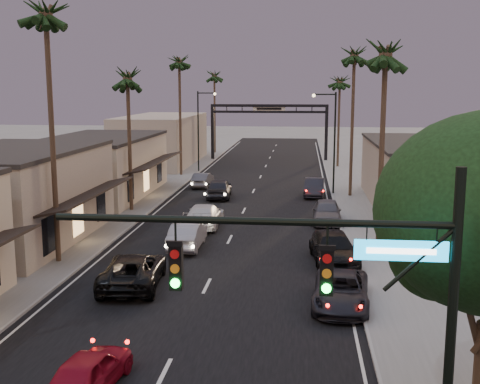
% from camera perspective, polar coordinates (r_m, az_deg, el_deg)
% --- Properties ---
extents(ground, '(200.00, 200.00, 0.00)m').
position_cam_1_polar(ground, '(49.31, 0.71, -1.09)').
color(ground, slate).
rests_on(ground, ground).
extents(road, '(14.00, 120.00, 0.02)m').
position_cam_1_polar(road, '(54.21, 1.20, -0.09)').
color(road, black).
rests_on(road, ground).
extents(sidewalk_left, '(5.00, 92.00, 0.12)m').
position_cam_1_polar(sidewalk_left, '(62.50, -6.96, 1.22)').
color(sidewalk_left, slate).
rests_on(sidewalk_left, ground).
extents(sidewalk_right, '(5.00, 92.00, 0.12)m').
position_cam_1_polar(sidewalk_right, '(61.13, 10.67, 0.93)').
color(sidewalk_right, slate).
rests_on(sidewalk_right, ground).
extents(storefront_mid, '(8.00, 14.00, 5.50)m').
position_cam_1_polar(storefront_mid, '(38.97, -20.71, -0.54)').
color(storefront_mid, gray).
rests_on(storefront_mid, ground).
extents(storefront_far, '(8.00, 16.00, 5.00)m').
position_cam_1_polar(storefront_far, '(53.60, -13.06, 2.25)').
color(storefront_far, '#C2B194').
rests_on(storefront_far, ground).
extents(storefront_dist, '(8.00, 20.00, 6.00)m').
position_cam_1_polar(storefront_dist, '(75.53, -7.40, 4.94)').
color(storefront_dist, gray).
rests_on(storefront_dist, ground).
extents(building_right, '(8.00, 18.00, 5.00)m').
position_cam_1_polar(building_right, '(49.62, 17.04, 1.48)').
color(building_right, gray).
rests_on(building_right, ground).
extents(traffic_signal, '(8.51, 0.22, 7.80)m').
position_cam_1_polar(traffic_signal, '(12.99, 11.23, -9.50)').
color(traffic_signal, black).
rests_on(traffic_signal, ground).
extents(arch, '(15.20, 0.40, 7.27)m').
position_cam_1_polar(arch, '(78.43, 2.77, 7.04)').
color(arch, black).
rests_on(arch, ground).
extents(streetlight_right, '(2.13, 0.30, 9.00)m').
position_cam_1_polar(streetlight_right, '(53.42, 8.67, 5.41)').
color(streetlight_right, black).
rests_on(streetlight_right, ground).
extents(streetlight_left, '(2.13, 0.30, 9.00)m').
position_cam_1_polar(streetlight_left, '(67.30, -3.75, 6.40)').
color(streetlight_left, black).
rests_on(streetlight_left, ground).
extents(palm_lb, '(3.20, 3.20, 15.20)m').
position_cam_1_polar(palm_lb, '(33.16, -17.99, 16.38)').
color(palm_lb, '#38281C').
rests_on(palm_lb, ground).
extents(palm_lc, '(3.20, 3.20, 12.20)m').
position_cam_1_polar(palm_lc, '(46.12, -10.64, 11.07)').
color(palm_lc, '#38281C').
rests_on(palm_lc, ground).
extents(palm_ld, '(3.20, 3.20, 14.20)m').
position_cam_1_polar(palm_ld, '(64.62, -5.79, 12.51)').
color(palm_ld, '#38281C').
rests_on(palm_ld, ground).
extents(palm_ra, '(3.20, 3.20, 13.20)m').
position_cam_1_polar(palm_ra, '(32.54, 13.68, 13.27)').
color(palm_ra, '#38281C').
rests_on(palm_ra, ground).
extents(palm_rb, '(3.20, 3.20, 14.20)m').
position_cam_1_polar(palm_rb, '(52.47, 10.81, 13.02)').
color(palm_rb, '#38281C').
rests_on(palm_rb, ground).
extents(palm_rc, '(3.20, 3.20, 12.20)m').
position_cam_1_polar(palm_rc, '(72.34, 9.46, 10.60)').
color(palm_rc, '#38281C').
rests_on(palm_rc, ground).
extents(palm_far, '(3.20, 3.20, 13.20)m').
position_cam_1_polar(palm_far, '(87.18, -2.45, 11.21)').
color(palm_far, '#38281C').
rests_on(palm_far, ground).
extents(oncoming_red, '(2.02, 4.07, 1.33)m').
position_cam_1_polar(oncoming_red, '(20.06, -14.08, -16.10)').
color(oncoming_red, maroon).
rests_on(oncoming_red, ground).
extents(oncoming_pickup, '(3.15, 5.91, 1.58)m').
position_cam_1_polar(oncoming_pickup, '(29.27, -10.10, -7.31)').
color(oncoming_pickup, black).
rests_on(oncoming_pickup, ground).
extents(oncoming_silver, '(1.70, 4.75, 1.56)m').
position_cam_1_polar(oncoming_silver, '(35.68, -5.00, -4.09)').
color(oncoming_silver, gray).
rests_on(oncoming_silver, ground).
extents(oncoming_white, '(2.24, 5.47, 1.58)m').
position_cam_1_polar(oncoming_white, '(40.94, -3.43, -2.24)').
color(oncoming_white, silver).
rests_on(oncoming_white, ground).
extents(oncoming_dgrey, '(2.35, 5.11, 1.70)m').
position_cam_1_polar(oncoming_dgrey, '(51.66, -1.99, 0.37)').
color(oncoming_dgrey, black).
rests_on(oncoming_dgrey, ground).
extents(oncoming_grey_far, '(1.63, 4.25, 1.38)m').
position_cam_1_polar(oncoming_grey_far, '(57.41, -3.57, 1.15)').
color(oncoming_grey_far, '#444448').
rests_on(oncoming_grey_far, ground).
extents(curbside_near, '(2.74, 5.26, 1.42)m').
position_cam_1_polar(curbside_near, '(26.65, 9.54, -9.21)').
color(curbside_near, black).
rests_on(curbside_near, ground).
extents(curbside_black, '(2.81, 5.74, 1.61)m').
position_cam_1_polar(curbside_black, '(32.92, 8.87, -5.32)').
color(curbside_black, black).
rests_on(curbside_black, ground).
extents(curbside_grey, '(2.01, 4.83, 1.63)m').
position_cam_1_polar(curbside_grey, '(42.52, 8.24, -1.83)').
color(curbside_grey, '#4D4C51').
rests_on(curbside_grey, ground).
extents(curbside_far, '(1.90, 4.78, 1.55)m').
position_cam_1_polar(curbside_far, '(52.83, 7.05, 0.43)').
color(curbside_far, black).
rests_on(curbside_far, ground).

